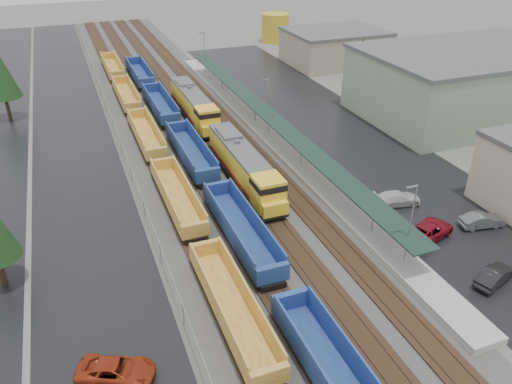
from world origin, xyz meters
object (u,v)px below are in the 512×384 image
(parked_car_east_a, at_px, (495,276))
(parked_car_east_c, at_px, (397,198))
(locomotive_trail, at_px, (194,106))
(parked_car_west_c, at_px, (116,371))
(parked_car_east_e, at_px, (482,221))
(storage_tank, at_px, (275,28))
(locomotive_lead, at_px, (245,167))
(well_string_yellow, at_px, (177,197))
(well_string_blue, at_px, (212,185))
(parked_car_east_b, at_px, (429,231))

(parked_car_east_a, xyz_separation_m, parked_car_east_c, (0.01, 13.36, 0.01))
(locomotive_trail, relative_size, parked_car_west_c, 3.71)
(parked_car_east_a, height_order, parked_car_east_e, parked_car_east_a)
(locomotive_trail, distance_m, parked_car_east_e, 41.26)
(storage_tank, bearing_deg, parked_car_east_a, -101.39)
(parked_car_west_c, distance_m, parked_car_east_e, 35.37)
(locomotive_lead, xyz_separation_m, parked_car_east_a, (13.13, -22.92, -1.56))
(locomotive_lead, xyz_separation_m, locomotive_trail, (0.00, 21.00, 0.00))
(well_string_yellow, relative_size, well_string_blue, 1.13)
(parked_car_west_c, height_order, parked_car_east_b, parked_car_east_b)
(parked_car_west_c, bearing_deg, parked_car_east_e, -56.65)
(storage_tank, bearing_deg, well_string_blue, -118.27)
(parked_car_east_b, bearing_deg, storage_tank, -32.08)
(well_string_yellow, distance_m, well_string_blue, 4.09)
(well_string_yellow, bearing_deg, storage_tank, 59.36)
(well_string_blue, bearing_deg, parked_car_east_e, -34.09)
(parked_car_east_a, bearing_deg, parked_car_east_c, -19.20)
(parked_car_west_c, bearing_deg, locomotive_trail, 2.79)
(well_string_yellow, bearing_deg, locomotive_lead, 12.72)
(locomotive_lead, distance_m, parked_car_east_b, 19.98)
(locomotive_lead, height_order, parked_car_east_c, locomotive_lead)
(parked_car_east_a, bearing_deg, well_string_blue, 18.81)
(parked_car_east_a, relative_size, parked_car_east_b, 0.77)
(parked_car_east_c, distance_m, parked_car_east_e, 8.19)
(parked_car_west_c, relative_size, parked_car_east_e, 1.18)
(storage_tank, bearing_deg, parked_car_east_c, -103.41)
(well_string_blue, xyz_separation_m, parked_car_east_b, (16.32, -14.69, -0.47))
(well_string_yellow, bearing_deg, locomotive_trail, 70.67)
(parked_car_east_e, bearing_deg, parked_car_west_c, 108.81)
(locomotive_lead, relative_size, parked_car_west_c, 3.71)
(storage_tank, relative_size, parked_car_east_a, 1.46)
(parked_car_east_a, distance_m, parked_car_east_b, 7.31)
(parked_car_east_b, bearing_deg, well_string_yellow, 36.62)
(well_string_blue, height_order, storage_tank, storage_tank)
(well_string_yellow, relative_size, storage_tank, 19.05)
(well_string_blue, bearing_deg, well_string_yellow, -168.06)
(well_string_blue, bearing_deg, parked_car_east_b, -41.99)
(parked_car_east_c, bearing_deg, well_string_yellow, 79.04)
(parked_car_east_a, height_order, parked_car_east_b, parked_car_east_b)
(parked_car_east_c, height_order, parked_car_east_e, parked_car_east_c)
(well_string_yellow, xyz_separation_m, parked_car_east_c, (21.14, -7.76, -0.45))
(well_string_yellow, relative_size, parked_car_east_b, 21.46)
(parked_car_west_c, bearing_deg, parked_car_east_c, -43.81)
(locomotive_lead, height_order, well_string_blue, locomotive_lead)
(well_string_yellow, height_order, parked_car_east_e, well_string_yellow)
(locomotive_lead, bearing_deg, storage_tank, 64.24)
(locomotive_lead, bearing_deg, parked_car_east_a, -60.20)
(locomotive_trail, height_order, well_string_blue, locomotive_trail)
(parked_car_east_b, relative_size, parked_car_east_c, 1.12)
(well_string_blue, bearing_deg, parked_car_east_a, -52.05)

